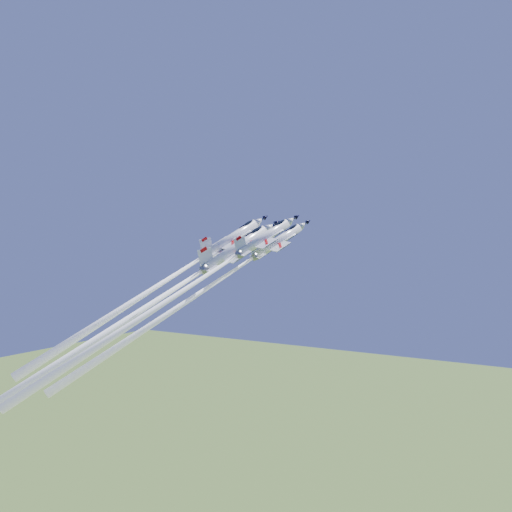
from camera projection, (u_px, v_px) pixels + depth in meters
The scene contains 4 objects.
jet_lead at pixel (196, 296), 106.20m from camera, with size 25.76×36.55×39.04m.
jet_left at pixel (157, 286), 108.65m from camera, with size 25.35×35.66×37.44m.
jet_right at pixel (171, 299), 95.42m from camera, with size 25.63×36.43×39.14m.
jet_slot at pixel (127, 320), 100.52m from camera, with size 32.02×45.37×48.32m.
Camera 1 is at (55.79, -92.53, 80.51)m, focal length 40.00 mm.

